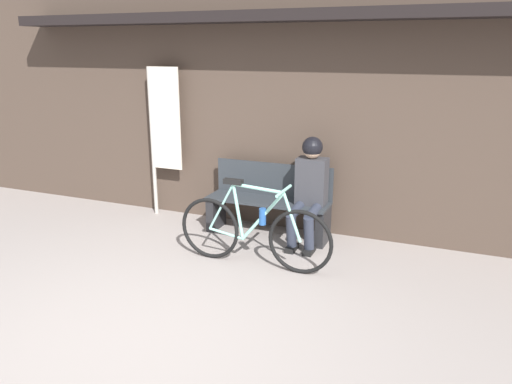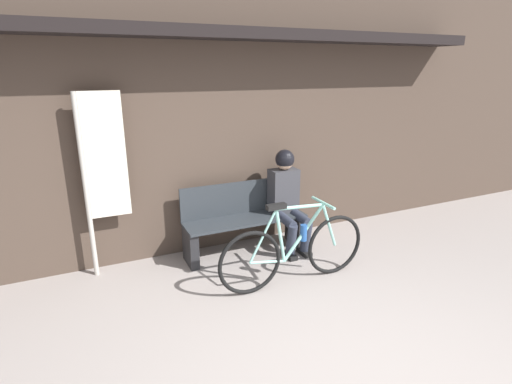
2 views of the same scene
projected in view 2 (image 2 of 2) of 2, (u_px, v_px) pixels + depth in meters
storefront_wall at (219, 112)px, 4.64m from camera, size 12.00×0.56×3.20m
park_bench_near at (244, 222)px, 4.78m from camera, size 1.46×0.42×0.85m
bicycle at (295, 250)px, 4.07m from camera, size 1.66×0.40×0.90m
person_seated at (287, 193)px, 4.81m from camera, size 0.34×0.60×1.23m
banner_pole at (99, 167)px, 4.05m from camera, size 0.45×0.05×1.94m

